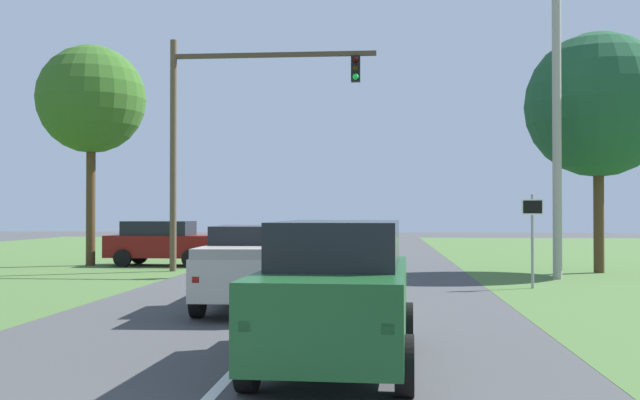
# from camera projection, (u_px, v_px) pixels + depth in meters

# --- Properties ---
(ground_plane) EXTENTS (120.00, 120.00, 0.00)m
(ground_plane) POSITION_uv_depth(u_px,v_px,m) (292.00, 310.00, 16.35)
(ground_plane) COLOR #424244
(red_suv_near) EXTENTS (2.21, 5.03, 2.01)m
(red_suv_near) POSITION_uv_depth(u_px,v_px,m) (338.00, 290.00, 10.40)
(red_suv_near) COLOR #194C23
(red_suv_near) RESTS_ON ground_plane
(pickup_truck_lead) EXTENTS (2.39, 5.56, 1.83)m
(pickup_truck_lead) POSITION_uv_depth(u_px,v_px,m) (257.00, 265.00, 16.65)
(pickup_truck_lead) COLOR #B7B2A8
(pickup_truck_lead) RESTS_ON ground_plane
(traffic_light) EXTENTS (7.39, 0.40, 8.30)m
(traffic_light) POSITION_uv_depth(u_px,v_px,m) (223.00, 119.00, 26.72)
(traffic_light) COLOR brown
(traffic_light) RESTS_ON ground_plane
(keep_moving_sign) EXTENTS (0.60, 0.09, 2.62)m
(keep_moving_sign) POSITION_uv_depth(u_px,v_px,m) (532.00, 228.00, 20.86)
(keep_moving_sign) COLOR gray
(keep_moving_sign) RESTS_ON ground_plane
(oak_tree_right) EXTENTS (5.05, 5.05, 8.40)m
(oak_tree_right) POSITION_uv_depth(u_px,v_px,m) (598.00, 105.00, 26.19)
(oak_tree_right) COLOR #4C351E
(oak_tree_right) RESTS_ON ground_plane
(crossing_suv_far) EXTENTS (4.41, 2.14, 1.76)m
(crossing_suv_far) POSITION_uv_depth(u_px,v_px,m) (163.00, 242.00, 29.63)
(crossing_suv_far) COLOR maroon
(crossing_suv_far) RESTS_ON ground_plane
(utility_pole_right) EXTENTS (0.28, 0.28, 9.38)m
(utility_pole_right) POSITION_uv_depth(u_px,v_px,m) (557.00, 131.00, 23.72)
(utility_pole_right) COLOR #9E998E
(utility_pole_right) RESTS_ON ground_plane
(extra_tree_1) EXTENTS (4.27, 4.27, 8.73)m
(extra_tree_1) POSITION_uv_depth(u_px,v_px,m) (91.00, 100.00, 29.75)
(extra_tree_1) COLOR #4C351E
(extra_tree_1) RESTS_ON ground_plane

